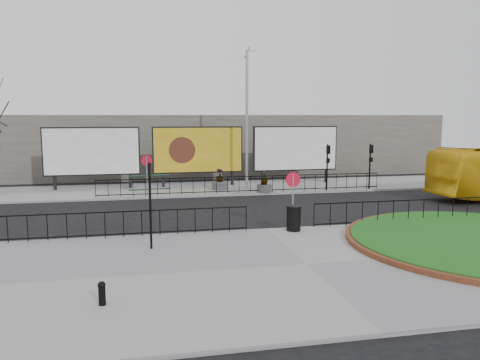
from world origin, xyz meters
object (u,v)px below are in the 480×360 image
object	(u,v)px
fingerpost_sign	(150,197)
litter_bin	(294,218)
planter_c	(264,185)
lamp_post	(247,117)
bollard	(102,292)
planter_b	(220,183)
billboard_mid	(198,150)

from	to	relation	value
fingerpost_sign	litter_bin	distance (m)	6.29
fingerpost_sign	planter_c	size ratio (longest dim) A/B	2.32
lamp_post	bollard	bearing A→B (deg)	-113.22
lamp_post	planter_b	bearing A→B (deg)	180.00
lamp_post	litter_bin	world-z (taller)	lamp_post
lamp_post	bollard	world-z (taller)	lamp_post
bollard	lamp_post	bearing A→B (deg)	66.78
billboard_mid	planter_c	bearing A→B (deg)	-43.29
lamp_post	planter_b	xyz separation A→B (m)	(-1.81, 0.00, -4.25)
billboard_mid	bollard	bearing A→B (deg)	-103.34
lamp_post	fingerpost_sign	xyz separation A→B (m)	(-6.46, -13.15, -2.79)
lamp_post	bollard	xyz separation A→B (m)	(-7.77, -18.12, -4.36)
billboard_mid	bollard	xyz separation A→B (m)	(-4.76, -20.09, -2.14)
fingerpost_sign	planter_b	bearing A→B (deg)	66.36
fingerpost_sign	bollard	xyz separation A→B (m)	(-1.32, -4.97, -1.57)
lamp_post	planter_c	world-z (taller)	lamp_post
billboard_mid	litter_bin	xyz separation A→B (m)	(2.48, -13.57, -1.94)
fingerpost_sign	litter_bin	size ratio (longest dim) A/B	2.98
fingerpost_sign	bollard	size ratio (longest dim) A/B	5.04
litter_bin	lamp_post	bearing A→B (deg)	87.41
billboard_mid	planter_b	distance (m)	3.07
lamp_post	bollard	size ratio (longest dim) A/B	14.68
litter_bin	fingerpost_sign	bearing A→B (deg)	-165.32
planter_c	lamp_post	bearing A→B (deg)	116.13
bollard	billboard_mid	bearing A→B (deg)	76.66
lamp_post	fingerpost_sign	distance (m)	14.92
billboard_mid	litter_bin	distance (m)	13.93
fingerpost_sign	bollard	distance (m)	5.37
planter_c	fingerpost_sign	bearing A→B (deg)	-122.08
billboard_mid	lamp_post	distance (m)	4.23
bollard	planter_b	bearing A→B (deg)	71.78
lamp_post	billboard_mid	bearing A→B (deg)	146.75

